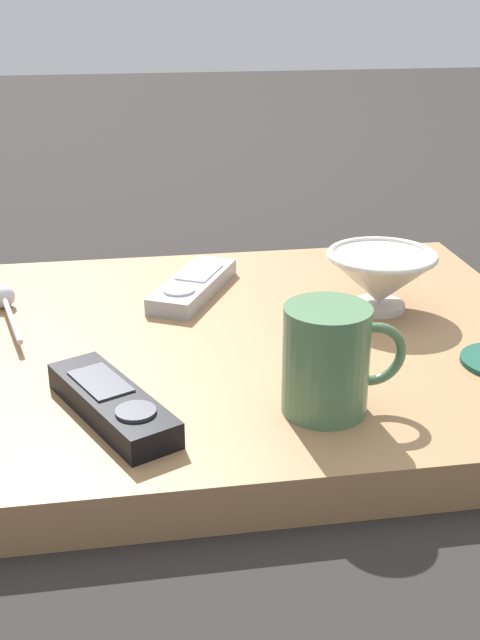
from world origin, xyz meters
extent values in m
plane|color=black|center=(0.00, 0.00, 0.00)|extent=(6.00, 6.00, 0.00)
cube|color=#936D47|center=(0.00, 0.00, 0.02)|extent=(0.68, 0.55, 0.04)
cylinder|color=beige|center=(0.17, 0.04, 0.05)|extent=(0.06, 0.06, 0.01)
cone|color=beige|center=(0.17, 0.04, 0.08)|extent=(0.12, 0.12, 0.06)
torus|color=beige|center=(0.17, 0.04, 0.11)|extent=(0.12, 0.12, 0.01)
cylinder|color=#4C724C|center=(0.05, -0.17, 0.09)|extent=(0.08, 0.08, 0.10)
torus|color=#4C724C|center=(0.09, -0.17, 0.09)|extent=(0.06, 0.01, 0.06)
cylinder|color=silver|center=(-0.23, 0.05, 0.06)|extent=(0.03, 0.13, 0.01)
sphere|color=silver|center=(-0.25, 0.12, 0.06)|extent=(0.03, 0.03, 0.03)
cube|color=#9E9EA3|center=(-0.03, 0.13, 0.05)|extent=(0.12, 0.17, 0.02)
cylinder|color=silver|center=(-0.05, 0.09, 0.07)|extent=(0.04, 0.04, 0.00)
cube|color=silver|center=(-0.02, 0.15, 0.06)|extent=(0.06, 0.08, 0.00)
cube|color=black|center=(-0.13, -0.15, 0.06)|extent=(0.11, 0.17, 0.02)
cylinder|color=#3A3A42|center=(-0.11, -0.19, 0.07)|extent=(0.03, 0.03, 0.00)
cube|color=#3A3A42|center=(-0.14, -0.14, 0.07)|extent=(0.06, 0.07, 0.00)
camera|label=1|loc=(-0.12, -0.77, 0.39)|focal=45.09mm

